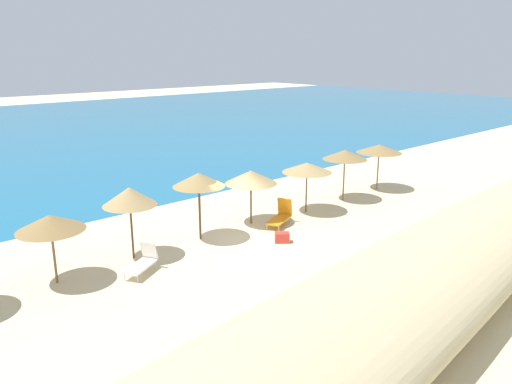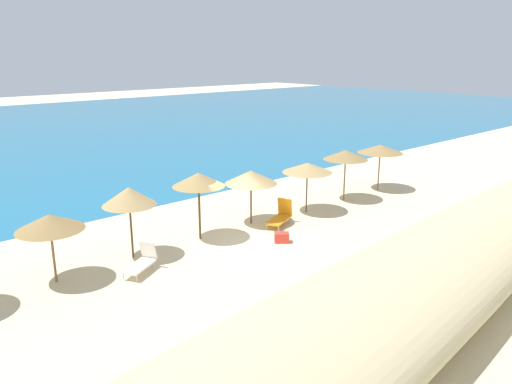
% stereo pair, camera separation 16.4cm
% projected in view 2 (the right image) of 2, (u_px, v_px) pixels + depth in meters
% --- Properties ---
extents(ground_plane, '(160.00, 160.00, 0.00)m').
position_uv_depth(ground_plane, '(235.00, 237.00, 21.47)').
color(ground_plane, beige).
extents(dune_ridge, '(55.52, 9.15, 2.21)m').
position_uv_depth(dune_ridge, '(351.00, 330.00, 12.22)').
color(dune_ridge, '#C9B586').
rests_on(dune_ridge, ground_plane).
extents(beach_umbrella_1, '(2.26, 2.26, 2.45)m').
position_uv_depth(beach_umbrella_1, '(50.00, 222.00, 16.72)').
color(beach_umbrella_1, brown).
rests_on(beach_umbrella_1, ground_plane).
extents(beach_umbrella_2, '(2.03, 2.03, 2.81)m').
position_uv_depth(beach_umbrella_2, '(129.00, 196.00, 18.73)').
color(beach_umbrella_2, brown).
rests_on(beach_umbrella_2, ground_plane).
extents(beach_umbrella_3, '(2.17, 2.17, 2.88)m').
position_uv_depth(beach_umbrella_3, '(198.00, 180.00, 20.61)').
color(beach_umbrella_3, brown).
rests_on(beach_umbrella_3, ground_plane).
extents(beach_umbrella_4, '(2.39, 2.39, 2.51)m').
position_uv_depth(beach_umbrella_4, '(251.00, 177.00, 22.63)').
color(beach_umbrella_4, brown).
rests_on(beach_umbrella_4, ground_plane).
extents(beach_umbrella_5, '(2.43, 2.43, 2.49)m').
position_uv_depth(beach_umbrella_5, '(307.00, 168.00, 24.28)').
color(beach_umbrella_5, brown).
rests_on(beach_umbrella_5, ground_plane).
extents(beach_umbrella_6, '(2.34, 2.34, 2.71)m').
position_uv_depth(beach_umbrella_6, '(346.00, 155.00, 26.25)').
color(beach_umbrella_6, brown).
rests_on(beach_umbrella_6, ground_plane).
extents(beach_umbrella_7, '(2.54, 2.54, 2.61)m').
position_uv_depth(beach_umbrella_7, '(380.00, 149.00, 28.34)').
color(beach_umbrella_7, brown).
rests_on(beach_umbrella_7, ground_plane).
extents(lounge_chair_0, '(1.62, 1.28, 1.04)m').
position_uv_depth(lounge_chair_0, '(142.00, 261.00, 17.99)').
color(lounge_chair_0, white).
rests_on(lounge_chair_0, ground_plane).
extents(lounge_chair_1, '(1.77, 1.27, 1.13)m').
position_uv_depth(lounge_chair_1, '(281.00, 216.00, 22.94)').
color(lounge_chair_1, orange).
rests_on(lounge_chair_1, ground_plane).
extents(cooler_box, '(0.71, 0.69, 0.42)m').
position_uv_depth(cooler_box, '(282.00, 238.00, 20.85)').
color(cooler_box, red).
rests_on(cooler_box, ground_plane).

